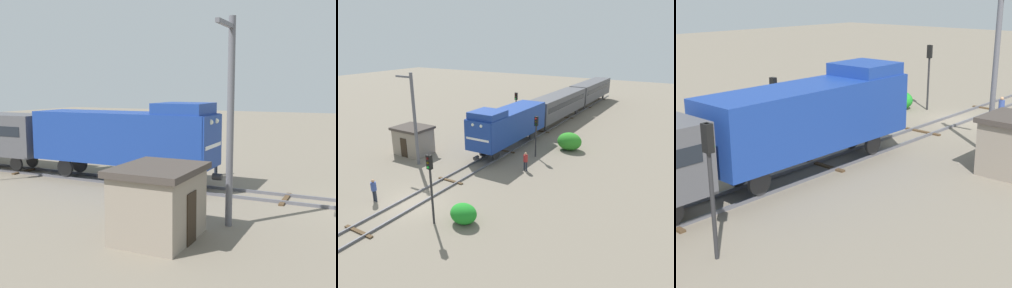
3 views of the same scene
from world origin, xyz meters
The scene contains 14 objects.
ground_plane centered at (0.00, 0.00, 0.00)m, with size 152.93×152.93×0.00m, color #756B5B.
railway_track centered at (0.00, 0.00, 0.07)m, with size 2.40×101.96×0.16m.
locomotive centered at (0.00, 13.44, 2.77)m, with size 2.90×11.60×4.60m.
passenger_car_leading centered at (0.00, 26.78, 2.52)m, with size 2.84×14.00×3.66m.
passenger_car_trailing centered at (0.00, 41.38, 2.52)m, with size 2.84×14.00×3.66m.
traffic_signal_near centered at (3.20, -1.15, 3.17)m, with size 0.32×0.34×4.59m.
traffic_signal_mid centered at (3.40, 12.94, 2.81)m, with size 0.32×0.34×4.03m.
traffic_signal_far centered at (-3.60, 21.48, 3.09)m, with size 0.32×0.34×4.47m.
worker_near_track centered at (-2.40, -1.14, 1.00)m, with size 0.38×0.38×1.70m.
worker_by_signal centered at (4.20, 9.33, 1.00)m, with size 0.38×0.38×1.70m.
catenary_mast centered at (-5.06, 5.66, 4.40)m, with size 1.94×0.28×8.31m.
relay_hut centered at (-7.50, 7.59, 1.39)m, with size 3.50×2.90×2.74m.
bush_mid centered at (5.49, 16.57, 0.91)m, with size 2.51×2.05×1.83m, color #2E8A26.
bush_far centered at (4.79, -0.14, 0.65)m, with size 1.78×1.46×1.30m, color #1F8826.
Camera 2 is at (16.40, -14.28, 11.26)m, focal length 35.00 mm.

